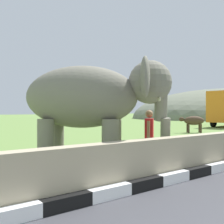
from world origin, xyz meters
TOP-DOWN VIEW (x-y plane):
  - striped_curb at (-0.35, 4.03)m, footprint 16.20×0.20m
  - barrier_parapet at (2.00, 4.33)m, footprint 28.00×0.36m
  - elephant at (2.11, 6.20)m, footprint 3.86×3.81m
  - person_handler at (3.80, 5.78)m, footprint 0.55×0.48m
  - cow_mid at (14.84, 12.10)m, footprint 1.77×1.45m

SIDE VIEW (x-z plane):
  - striped_curb at x=-0.35m, z-range 0.00..0.24m
  - barrier_parapet at x=2.00m, z-range 0.00..1.00m
  - cow_mid at x=14.84m, z-range 0.26..1.48m
  - person_handler at x=3.80m, z-range 0.10..1.75m
  - elephant at x=2.11m, z-range 0.47..3.45m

